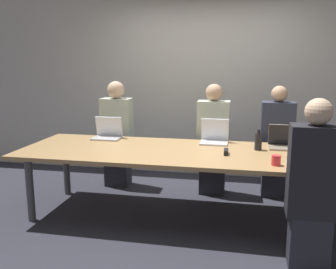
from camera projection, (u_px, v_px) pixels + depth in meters
name	position (u px, v px, depth m)	size (l,w,h in m)	color
ground_plane	(191.00, 217.00, 4.12)	(24.00, 24.00, 0.00)	#2D2D38
curtain_wall	(208.00, 81.00, 5.44)	(12.00, 0.06, 2.80)	beige
conference_table	(192.00, 156.00, 3.98)	(3.70, 1.20, 0.75)	tan
laptop_far_center	(214.00, 136.00, 4.37)	(0.32, 0.27, 0.28)	silver
person_far_center	(213.00, 141.00, 4.76)	(0.40, 0.24, 1.41)	#2D2D38
laptop_near_right	(308.00, 161.00, 3.31)	(0.33, 0.25, 0.26)	silver
person_near_right	(313.00, 188.00, 3.02)	(0.40, 0.24, 1.42)	#2D2D38
cup_near_right	(276.00, 160.00, 3.43)	(0.08, 0.08, 0.09)	red
laptop_far_left	(108.00, 132.00, 4.61)	(0.34, 0.26, 0.27)	#B7B7BC
person_far_left	(117.00, 135.00, 5.07)	(0.40, 0.24, 1.43)	#2D2D38
laptop_far_right	(283.00, 141.00, 4.11)	(0.31, 0.25, 0.26)	gray
person_far_right	(276.00, 144.00, 4.65)	(0.40, 0.24, 1.40)	#2D2D38
bottle_far_right	(258.00, 141.00, 4.01)	(0.08, 0.08, 0.22)	black
stapler	(226.00, 152.00, 3.84)	(0.05, 0.15, 0.05)	black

